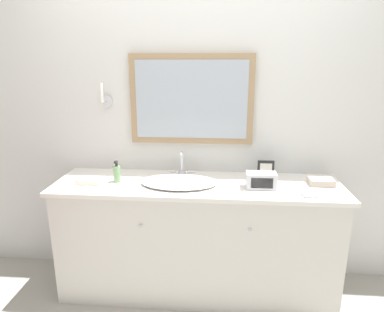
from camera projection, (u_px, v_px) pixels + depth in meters
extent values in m
cube|color=silver|center=(200.00, 118.00, 2.62)|extent=(8.00, 0.06, 2.55)
cube|color=#997A56|center=(191.00, 99.00, 2.54)|extent=(0.92, 0.04, 0.66)
cube|color=#9EA8B2|center=(191.00, 100.00, 2.52)|extent=(0.83, 0.01, 0.57)
cylinder|color=silver|center=(107.00, 101.00, 2.61)|extent=(0.09, 0.01, 0.09)
cylinder|color=silver|center=(105.00, 102.00, 2.56)|extent=(0.02, 0.10, 0.02)
cylinder|color=white|center=(102.00, 93.00, 2.49)|extent=(0.02, 0.02, 0.14)
cube|color=beige|center=(197.00, 239.00, 2.55)|extent=(1.98, 0.53, 0.83)
cube|color=silver|center=(197.00, 185.00, 2.44)|extent=(2.04, 0.57, 0.03)
sphere|color=silver|center=(140.00, 226.00, 2.25)|extent=(0.02, 0.02, 0.02)
sphere|color=silver|center=(250.00, 231.00, 2.19)|extent=(0.02, 0.02, 0.02)
ellipsoid|color=white|center=(179.00, 182.00, 2.41)|extent=(0.54, 0.35, 0.03)
cylinder|color=silver|center=(182.00, 173.00, 2.60)|extent=(0.06, 0.06, 0.03)
cylinder|color=silver|center=(182.00, 162.00, 2.57)|extent=(0.02, 0.02, 0.15)
cylinder|color=silver|center=(181.00, 154.00, 2.52)|extent=(0.02, 0.07, 0.02)
cylinder|color=white|center=(172.00, 171.00, 2.60)|extent=(0.05, 0.02, 0.02)
cylinder|color=white|center=(192.00, 172.00, 2.59)|extent=(0.05, 0.02, 0.02)
cylinder|color=#709966|center=(117.00, 174.00, 2.45)|extent=(0.05, 0.05, 0.12)
cylinder|color=black|center=(116.00, 164.00, 2.43)|extent=(0.02, 0.02, 0.03)
cube|color=black|center=(116.00, 162.00, 2.41)|extent=(0.02, 0.03, 0.01)
cube|color=#BCBCC1|center=(261.00, 180.00, 2.33)|extent=(0.20, 0.11, 0.11)
cube|color=black|center=(262.00, 183.00, 2.28)|extent=(0.15, 0.01, 0.07)
cube|color=black|center=(266.00, 170.00, 2.51)|extent=(0.12, 0.01, 0.14)
cube|color=beige|center=(266.00, 170.00, 2.50)|extent=(0.09, 0.00, 0.10)
cube|color=#B7A899|center=(321.00, 181.00, 2.40)|extent=(0.17, 0.14, 0.04)
cube|color=silver|center=(89.00, 181.00, 2.43)|extent=(0.17, 0.11, 0.04)
cube|color=#ADADB2|center=(314.00, 195.00, 2.21)|extent=(0.15, 0.11, 0.01)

